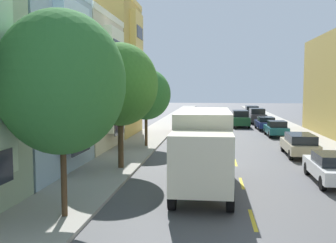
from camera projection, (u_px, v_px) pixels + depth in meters
ground_plane at (227, 136)px, 35.55m from camera, size 160.00×160.00×0.00m
sidewalk_left at (150, 136)px, 34.41m from camera, size 3.20×120.00×0.14m
sidewalk_right at (310, 139)px, 32.73m from camera, size 3.20×120.00×0.14m
lane_centerline_dashes at (230, 144)px, 30.11m from camera, size 0.14×47.20×0.01m
townhouse_third_cream at (35, 85)px, 27.72m from camera, size 12.36×7.81×9.81m
townhouse_fourth_mustard at (71, 71)px, 35.55m from camera, size 12.97×7.81×12.73m
street_tree_nearest at (61, 83)px, 12.42m from camera, size 4.27×4.27×6.95m
street_tree_second at (120, 85)px, 20.25m from camera, size 4.13×4.13×6.81m
street_tree_third at (146, 94)px, 28.15m from camera, size 3.73×3.73×5.83m
delivery_box_truck at (203, 145)px, 16.83m from camera, size 2.40×7.85×3.45m
parked_hatchback_burgundy at (182, 125)px, 37.83m from camera, size 1.83×4.04×1.50m
parked_sedan_white at (332, 167)px, 17.77m from camera, size 1.91×4.54×1.43m
parked_hatchback_teal at (276, 128)px, 34.85m from camera, size 1.79×4.02×1.50m
parked_hatchback_black at (189, 118)px, 47.39m from camera, size 1.78×4.02×1.50m
parked_suv_silver at (252, 112)px, 54.58m from camera, size 1.98×4.81×1.93m
parked_suv_charcoal at (257, 116)px, 48.03m from camera, size 1.96×4.80×1.93m
parked_sedan_navy at (265, 123)px, 40.40m from camera, size 1.90×4.54×1.43m
parked_hatchback_red at (192, 114)px, 54.18m from camera, size 1.83×4.04×1.50m
parked_wagon_champagne at (300, 144)px, 24.80m from camera, size 1.95×4.75×1.50m
moving_forest_sedan at (240, 118)px, 43.55m from camera, size 1.95×4.80×1.93m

